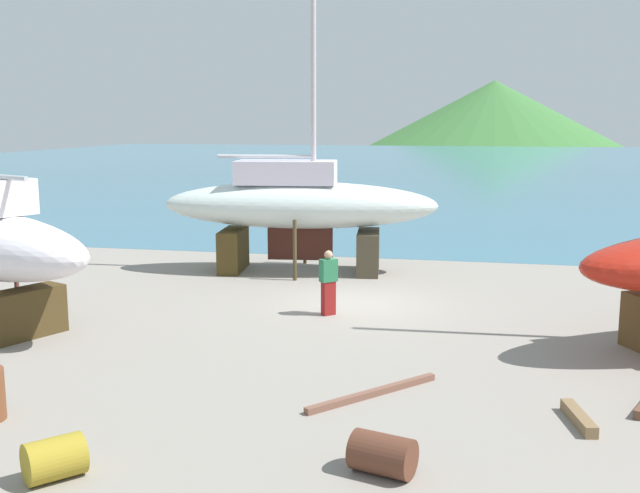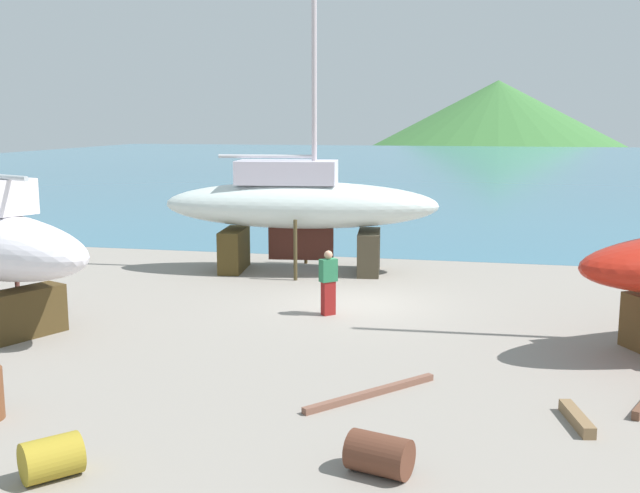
% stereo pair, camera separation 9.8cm
% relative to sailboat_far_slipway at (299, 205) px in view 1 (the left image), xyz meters
% --- Properties ---
extents(ground_plane, '(49.31, 49.31, 0.00)m').
position_rel_sailboat_far_slipway_xyz_m(ground_plane, '(2.61, -9.39, -2.23)').
color(ground_plane, gray).
extents(sea_water, '(135.27, 118.76, 0.01)m').
position_rel_sailboat_far_slipway_xyz_m(sea_water, '(2.61, 62.31, -2.23)').
color(sea_water, teal).
rests_on(sea_water, ground).
extents(headland_hill, '(117.06, 117.06, 30.40)m').
position_rel_sailboat_far_slipway_xyz_m(headland_hill, '(8.93, 185.55, -2.23)').
color(headland_hill, '#3E7638').
rests_on(headland_hill, ground).
extents(sailboat_far_slipway, '(9.30, 3.60, 14.19)m').
position_rel_sailboat_far_slipway_xyz_m(sailboat_far_slipway, '(0.00, 0.00, 0.00)').
color(sailboat_far_slipway, '#453D2C').
rests_on(sailboat_far_slipway, ground).
extents(worker, '(0.48, 0.48, 1.70)m').
position_rel_sailboat_far_slipway_xyz_m(worker, '(2.07, -5.38, -1.35)').
color(worker, maroon).
rests_on(worker, ground).
extents(barrel_tipped_right, '(0.98, 1.00, 0.61)m').
position_rel_sailboat_far_slipway_xyz_m(barrel_tipped_right, '(0.07, -15.11, -1.93)').
color(barrel_tipped_right, olive).
rests_on(barrel_tipped_right, ground).
extents(barrel_tipped_center, '(1.02, 0.82, 0.59)m').
position_rel_sailboat_far_slipway_xyz_m(barrel_tipped_center, '(4.59, -13.99, -1.94)').
color(barrel_tipped_center, brown).
rests_on(barrel_tipped_center, ground).
extents(timber_long_aft, '(0.48, 1.31, 0.20)m').
position_rel_sailboat_far_slipway_xyz_m(timber_long_aft, '(7.57, -11.52, -2.13)').
color(timber_long_aft, olive).
rests_on(timber_long_aft, ground).
extents(timber_short_cross, '(2.12, 2.37, 0.12)m').
position_rel_sailboat_far_slipway_xyz_m(timber_short_cross, '(4.03, -10.96, -2.17)').
color(timber_short_cross, brown).
rests_on(timber_short_cross, ground).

